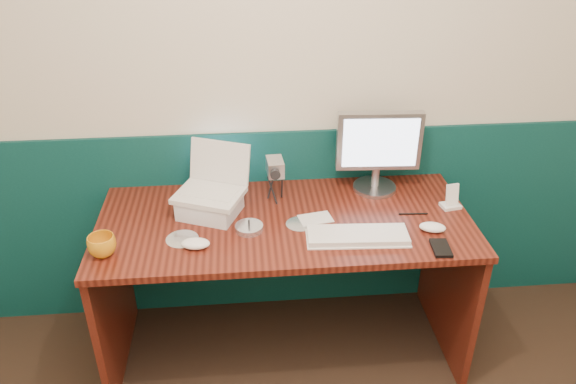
{
  "coord_description": "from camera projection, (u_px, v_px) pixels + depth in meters",
  "views": [
    {
      "loc": [
        -0.16,
        -0.64,
        2.04
      ],
      "look_at": [
        0.01,
        1.23,
        0.97
      ],
      "focal_mm": 35.0,
      "sensor_mm": 36.0,
      "label": 1
    }
  ],
  "objects": [
    {
      "name": "desk",
      "position": [
        285.0,
        288.0,
        2.59
      ],
      "size": [
        1.6,
        0.7,
        0.75
      ],
      "primitive_type": "cube",
      "color": "#37100A",
      "rests_on": "ground"
    },
    {
      "name": "cd_loose_a",
      "position": [
        182.0,
        239.0,
        2.27
      ],
      "size": [
        0.13,
        0.13,
        0.0
      ],
      "primitive_type": "cylinder",
      "color": "silver",
      "rests_on": "desk"
    },
    {
      "name": "dock",
      "position": [
        450.0,
        206.0,
        2.48
      ],
      "size": [
        0.09,
        0.07,
        0.02
      ],
      "primitive_type": "cube",
      "rotation": [
        0.0,
        0.0,
        0.17
      ],
      "color": "white",
      "rests_on": "desk"
    },
    {
      "name": "pen",
      "position": [
        413.0,
        214.0,
        2.43
      ],
      "size": [
        0.13,
        0.02,
        0.01
      ],
      "primitive_type": "cylinder",
      "rotation": [
        0.0,
        1.57,
        -0.07
      ],
      "color": "black",
      "rests_on": "desk"
    },
    {
      "name": "pda",
      "position": [
        441.0,
        248.0,
        2.21
      ],
      "size": [
        0.08,
        0.12,
        0.01
      ],
      "primitive_type": "cube",
      "rotation": [
        0.0,
        0.0,
        -0.08
      ],
      "color": "black",
      "rests_on": "desk"
    },
    {
      "name": "monitor",
      "position": [
        377.0,
        153.0,
        2.54
      ],
      "size": [
        0.38,
        0.13,
        0.38
      ],
      "primitive_type": null,
      "rotation": [
        0.0,
        0.0,
        -0.06
      ],
      "color": "#A3A3A8",
      "rests_on": "desk"
    },
    {
      "name": "camcorder",
      "position": [
        275.0,
        180.0,
        2.49
      ],
      "size": [
        0.1,
        0.14,
        0.2
      ],
      "primitive_type": null,
      "rotation": [
        0.0,
        0.0,
        0.07
      ],
      "color": "#B9B9BF",
      "rests_on": "desk"
    },
    {
      "name": "laptop_riser",
      "position": [
        210.0,
        206.0,
        2.42
      ],
      "size": [
        0.3,
        0.28,
        0.08
      ],
      "primitive_type": "cube",
      "rotation": [
        0.0,
        0.0,
        -0.39
      ],
      "color": "silver",
      "rests_on": "desk"
    },
    {
      "name": "papers",
      "position": [
        316.0,
        219.0,
        2.4
      ],
      "size": [
        0.15,
        0.12,
        0.0
      ],
      "primitive_type": "cube",
      "rotation": [
        0.0,
        0.0,
        0.19
      ],
      "color": "silver",
      "rests_on": "desk"
    },
    {
      "name": "music_player",
      "position": [
        452.0,
        195.0,
        2.46
      ],
      "size": [
        0.06,
        0.04,
        0.1
      ],
      "primitive_type": "cube",
      "rotation": [
        -0.17,
        0.0,
        0.17
      ],
      "color": "white",
      "rests_on": "dock"
    },
    {
      "name": "mouse_left",
      "position": [
        195.0,
        244.0,
        2.21
      ],
      "size": [
        0.12,
        0.08,
        0.04
      ],
      "primitive_type": "ellipsoid",
      "rotation": [
        0.0,
        0.0,
        -0.11
      ],
      "color": "white",
      "rests_on": "desk"
    },
    {
      "name": "keyboard",
      "position": [
        358.0,
        236.0,
        2.27
      ],
      "size": [
        0.41,
        0.16,
        0.02
      ],
      "primitive_type": "cube",
      "rotation": [
        0.0,
        0.0,
        -0.06
      ],
      "color": "white",
      "rests_on": "desk"
    },
    {
      "name": "cd_loose_b",
      "position": [
        300.0,
        224.0,
        2.37
      ],
      "size": [
        0.12,
        0.12,
        0.0
      ],
      "primitive_type": "cylinder",
      "color": "silver",
      "rests_on": "desk"
    },
    {
      "name": "laptop",
      "position": [
        207.0,
        174.0,
        2.34
      ],
      "size": [
        0.33,
        0.3,
        0.23
      ],
      "primitive_type": null,
      "rotation": [
        0.0,
        0.0,
        -0.39
      ],
      "color": "silver",
      "rests_on": "laptop_riser"
    },
    {
      "name": "mouse_right",
      "position": [
        433.0,
        227.0,
        2.31
      ],
      "size": [
        0.12,
        0.09,
        0.04
      ],
      "primitive_type": "ellipsoid",
      "rotation": [
        0.0,
        0.0,
        -0.28
      ],
      "color": "white",
      "rests_on": "desk"
    },
    {
      "name": "cd_spindle",
      "position": [
        249.0,
        228.0,
        2.32
      ],
      "size": [
        0.12,
        0.12,
        0.02
      ],
      "primitive_type": "cylinder",
      "color": "silver",
      "rests_on": "desk"
    },
    {
      "name": "back_wall",
      "position": [
        276.0,
        79.0,
        2.47
      ],
      "size": [
        3.5,
        0.04,
        2.5
      ],
      "primitive_type": "cube",
      "color": "beige",
      "rests_on": "ground"
    },
    {
      "name": "mug",
      "position": [
        102.0,
        246.0,
        2.16
      ],
      "size": [
        0.12,
        0.12,
        0.09
      ],
      "primitive_type": "imported",
      "rotation": [
        0.0,
        0.0,
        0.15
      ],
      "color": "orange",
      "rests_on": "desk"
    },
    {
      "name": "wainscot",
      "position": [
        278.0,
        223.0,
        2.83
      ],
      "size": [
        3.48,
        0.02,
        1.0
      ],
      "primitive_type": "cube",
      "color": "#073335",
      "rests_on": "ground"
    }
  ]
}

